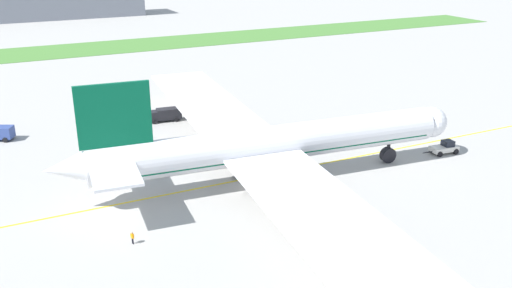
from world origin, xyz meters
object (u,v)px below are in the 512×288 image
(ground_crew_marshaller_front, at_px, (253,173))
(airliner_foreground, at_px, (266,145))
(pushback_tug, at_px, (445,148))
(ground_crew_wingwalker_port, at_px, (132,237))
(service_truck_baggage_loader, at_px, (165,114))

(ground_crew_marshaller_front, bearing_deg, airliner_foreground, -48.66)
(airliner_foreground, bearing_deg, pushback_tug, -5.16)
(pushback_tug, distance_m, ground_crew_marshaller_front, 33.27)
(ground_crew_marshaller_front, bearing_deg, ground_crew_wingwalker_port, -153.09)
(pushback_tug, distance_m, service_truck_baggage_loader, 51.53)
(pushback_tug, relative_size, ground_crew_wingwalker_port, 4.13)
(service_truck_baggage_loader, bearing_deg, airliner_foreground, -81.86)
(pushback_tug, relative_size, ground_crew_marshaller_front, 4.01)
(airliner_foreground, distance_m, pushback_tug, 32.05)
(airliner_foreground, relative_size, pushback_tug, 15.31)
(pushback_tug, bearing_deg, service_truck_baggage_loader, 134.93)
(ground_crew_wingwalker_port, bearing_deg, service_truck_baggage_loader, 68.05)
(airliner_foreground, xyz_separation_m, ground_crew_wingwalker_port, (-21.93, -8.84, -4.69))
(airliner_foreground, xyz_separation_m, pushback_tug, (31.58, -2.85, -4.66))
(ground_crew_wingwalker_port, height_order, ground_crew_marshaller_front, ground_crew_marshaller_front)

